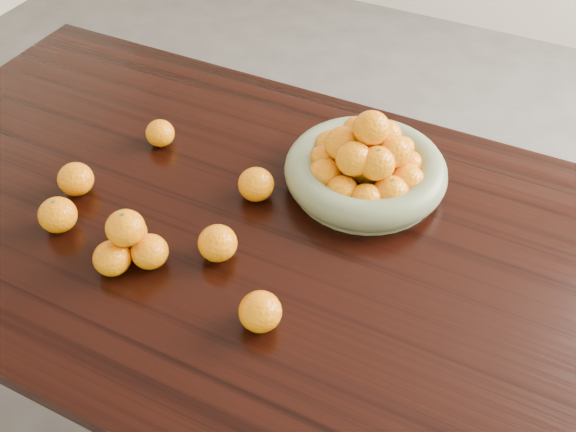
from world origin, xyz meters
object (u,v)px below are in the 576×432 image
at_px(orange_pyramid, 129,242).
at_px(loose_orange_0, 58,215).
at_px(dining_table, 290,266).
at_px(fruit_bowl, 366,166).

distance_m(orange_pyramid, loose_orange_0, 0.18).
bearing_deg(loose_orange_0, dining_table, 22.86).
relative_size(fruit_bowl, loose_orange_0, 4.53).
height_order(dining_table, fruit_bowl, fruit_bowl).
distance_m(dining_table, loose_orange_0, 0.49).
xyz_separation_m(orange_pyramid, loose_orange_0, (-0.18, 0.01, -0.01)).
bearing_deg(orange_pyramid, fruit_bowl, 51.35).
xyz_separation_m(dining_table, loose_orange_0, (-0.43, -0.18, 0.13)).
distance_m(fruit_bowl, orange_pyramid, 0.52).
distance_m(fruit_bowl, loose_orange_0, 0.65).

